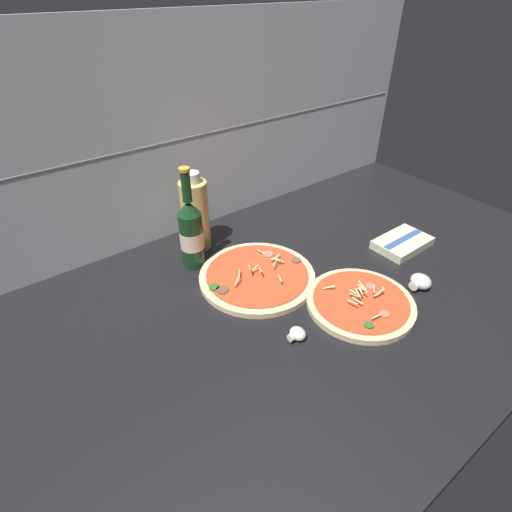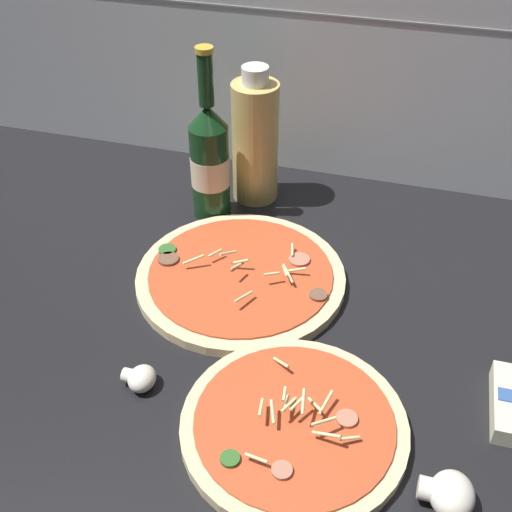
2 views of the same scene
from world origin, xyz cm
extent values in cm
cube|color=black|center=(0.00, 0.00, 1.25)|extent=(160.00, 90.00, 2.50)
cube|color=silver|center=(0.00, 45.50, 30.00)|extent=(160.00, 1.00, 60.00)
cube|color=gray|center=(0.00, 44.95, 30.00)|extent=(156.80, 0.16, 0.30)
cylinder|color=beige|center=(6.26, -10.12, 3.24)|extent=(25.12, 25.12, 1.47)
cylinder|color=#C14C28|center=(6.26, -10.12, 4.12)|extent=(22.10, 22.10, 0.30)
cylinder|color=#B7755B|center=(6.50, -16.61, 4.47)|extent=(2.20, 2.20, 0.40)
cylinder|color=#B7755B|center=(11.74, -8.46, 4.47)|extent=(2.40, 2.40, 0.40)
cylinder|color=#336628|center=(1.04, -16.76, 4.47)|extent=(2.09, 2.09, 0.40)
cylinder|color=beige|center=(4.74, -8.68, 6.50)|extent=(0.58, 1.91, 0.45)
cylinder|color=beige|center=(12.49, -11.30, 5.04)|extent=(2.12, 1.39, 0.68)
cylinder|color=beige|center=(3.74, -16.42, 5.18)|extent=(2.50, 0.71, 0.43)
cylinder|color=beige|center=(2.61, -10.60, 5.81)|extent=(0.73, 2.68, 0.74)
cylinder|color=beige|center=(5.07, -9.02, 5.55)|extent=(0.58, 2.73, 1.14)
cylinder|color=beige|center=(9.56, -10.86, 6.27)|extent=(2.51, 2.20, 0.76)
cylinder|color=beige|center=(6.35, -9.55, 6.51)|extent=(1.38, 2.19, 0.59)
cylinder|color=beige|center=(2.96, -2.98, 4.96)|extent=(2.46, 2.11, 1.34)
cylinder|color=beige|center=(6.99, -9.45, 6.94)|extent=(0.80, 2.84, 1.27)
cylinder|color=beige|center=(5.47, -9.71, 6.16)|extent=(1.36, 2.38, 0.37)
cylinder|color=beige|center=(8.15, -8.24, 5.30)|extent=(2.15, 2.15, 0.93)
cylinder|color=beige|center=(9.22, -7.78, 5.51)|extent=(1.17, 3.30, 0.87)
cylinder|color=beige|center=(3.95, -10.79, 5.78)|extent=(1.29, 2.66, 1.07)
cylinder|color=beige|center=(10.10, -11.97, 5.66)|extent=(3.21, 0.82, 1.29)
cylinder|color=beige|center=(-6.81, 12.47, 3.22)|extent=(29.42, 29.42, 1.43)
cylinder|color=#C14C28|center=(-6.81, 12.47, 4.08)|extent=(25.89, 25.89, 0.30)
cylinder|color=brown|center=(-17.54, 12.17, 4.43)|extent=(2.99, 2.99, 0.40)
cylinder|color=brown|center=(4.67, 10.52, 4.43)|extent=(2.43, 2.43, 0.40)
cylinder|color=#336628|center=(-18.53, 14.18, 4.43)|extent=(2.55, 2.55, 0.40)
cylinder|color=#B7755B|center=(0.52, 17.21, 4.43)|extent=(3.04, 3.04, 0.40)
cylinder|color=beige|center=(-6.98, 11.01, 6.34)|extent=(1.14, 2.07, 0.81)
cylinder|color=beige|center=(-4.51, 6.36, 5.47)|extent=(1.83, 3.15, 0.79)
cylinder|color=beige|center=(-7.05, 13.14, 5.54)|extent=(2.50, 0.75, 1.14)
cylinder|color=beige|center=(-2.04, 11.39, 5.89)|extent=(2.08, 1.44, 0.47)
cylinder|color=beige|center=(-8.77, 13.06, 6.76)|extent=(1.85, 2.64, 1.25)
cylinder|color=beige|center=(0.87, 14.13, 5.10)|extent=(2.63, 0.66, 1.17)
cylinder|color=beige|center=(-0.51, 12.78, 5.63)|extent=(1.55, 2.90, 0.82)
cylinder|color=beige|center=(-0.80, 18.39, 5.04)|extent=(0.91, 2.44, 0.76)
cylinder|color=beige|center=(0.09, 12.45, 5.58)|extent=(2.25, 2.64, 1.27)
cylinder|color=beige|center=(-11.12, 14.14, 5.44)|extent=(1.64, 2.07, 0.52)
cylinder|color=beige|center=(-13.47, 11.71, 5.60)|extent=(2.86, 1.93, 1.21)
cylinder|color=#143819|center=(-16.32, 27.69, 10.16)|extent=(6.01, 6.01, 15.31)
cone|color=#143819|center=(-16.32, 27.69, 19.56)|extent=(6.01, 6.01, 3.49)
cylinder|color=#143819|center=(-16.32, 27.69, 25.19)|extent=(2.28, 2.28, 7.76)
cylinder|color=gold|center=(-16.32, 27.69, 29.47)|extent=(2.63, 2.63, 0.80)
cylinder|color=beige|center=(-16.32, 27.69, 10.46)|extent=(6.07, 6.07, 4.90)
cylinder|color=#D6B766|center=(-11.05, 34.65, 12.38)|extent=(7.48, 7.48, 19.76)
cylinder|color=white|center=(-11.05, 34.65, 23.60)|extent=(4.12, 4.12, 2.69)
cylinder|color=white|center=(-13.86, -8.91, 3.83)|extent=(1.71, 1.71, 1.71)
ellipsoid|color=silver|center=(-12.34, -8.91, 3.83)|extent=(3.24, 3.81, 2.67)
cylinder|color=white|center=(21.09, -14.56, 4.34)|extent=(2.36, 2.36, 2.36)
ellipsoid|color=silver|center=(23.19, -14.56, 4.34)|extent=(4.46, 5.24, 3.67)
cube|color=beige|center=(35.10, -0.68, 3.70)|extent=(16.08, 10.47, 2.40)
cube|color=#335693|center=(35.10, -0.68, 4.98)|extent=(15.21, 1.99, 0.16)
camera|label=1|loc=(-55.42, -51.00, 65.80)|focal=28.00mm
camera|label=2|loc=(14.27, -53.20, 61.70)|focal=45.00mm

